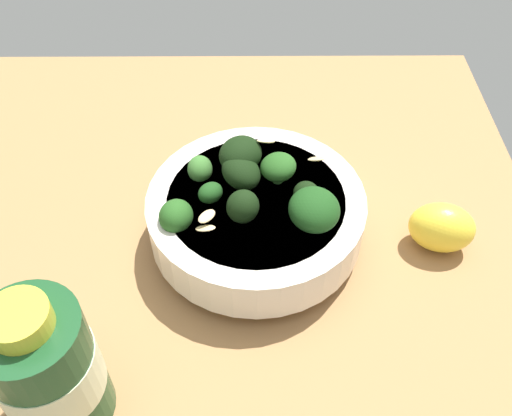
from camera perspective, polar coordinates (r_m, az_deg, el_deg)
ground_plane at (r=57.26cm, az=-3.61°, el=-4.21°), size 64.76×64.76×3.58cm
bowl_of_broccoli at (r=52.97cm, az=0.02°, el=-0.05°), size 20.19×20.19×9.81cm
lemon_wedge at (r=56.12cm, az=18.22°, el=-1.89°), size 6.99×5.65×5.09cm
bottle_tall at (r=43.68cm, az=-20.26°, el=-15.03°), size 7.39×7.39×13.64cm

